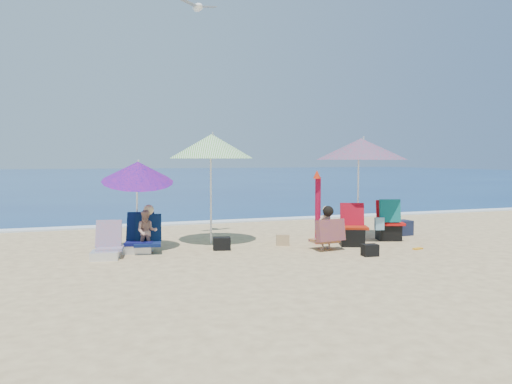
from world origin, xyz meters
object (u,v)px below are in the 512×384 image
object	(u,v)px
camp_chair_left	(352,233)
umbrella_blue	(138,172)
camp_chair_right	(389,225)
umbrella_striped	(212,146)
seagull	(198,7)
person_left	(147,231)
chair_navy	(139,242)
chair_rainbow	(107,249)
umbrella_turquoise	(361,149)
person_center	(327,229)
furled_umbrella	(318,204)

from	to	relation	value
camp_chair_left	umbrella_blue	bearing A→B (deg)	168.33
umbrella_blue	camp_chair_left	bearing A→B (deg)	-11.67
umbrella_blue	camp_chair_right	xyz separation A→B (m)	(5.17, -0.54, -1.18)
umbrella_striped	seagull	world-z (taller)	seagull
person_left	seagull	xyz separation A→B (m)	(1.21, 0.94, 4.44)
umbrella_striped	umbrella_blue	distance (m)	1.61
chair_navy	camp_chair_left	bearing A→B (deg)	-9.90
chair_navy	person_left	world-z (taller)	person_left
umbrella_blue	chair_rainbow	distance (m)	1.56
umbrella_turquoise	seagull	bearing A→B (deg)	164.43
umbrella_turquoise	seagull	distance (m)	4.50
umbrella_striped	person_center	bearing A→B (deg)	-37.21
camp_chair_right	person_left	distance (m)	5.05
umbrella_turquoise	furled_umbrella	xyz separation A→B (m)	(-1.13, -0.23, -1.11)
furled_umbrella	person_center	xyz separation A→B (m)	(-0.13, -0.66, -0.42)
chair_navy	person_center	bearing A→B (deg)	-16.46
umbrella_striped	person_left	xyz separation A→B (m)	(-1.38, -0.56, -1.59)
umbrella_striped	camp_chair_left	xyz separation A→B (m)	(2.60, -1.14, -1.74)
umbrella_turquoise	chair_navy	size ratio (longest dim) A/B	3.03
umbrella_striped	furled_umbrella	distance (m)	2.44
umbrella_striped	chair_navy	bearing A→B (deg)	-164.42
camp_chair_left	seagull	distance (m)	5.57
camp_chair_right	person_center	bearing A→B (deg)	-161.41
chair_navy	chair_rainbow	bearing A→B (deg)	-144.36
umbrella_striped	furled_umbrella	xyz separation A→B (m)	(2.01, -0.77, -1.16)
camp_chair_right	person_center	xyz separation A→B (m)	(-1.78, -0.60, 0.09)
chair_navy	chair_rainbow	distance (m)	0.73
umbrella_turquoise	person_left	distance (m)	4.78
chair_rainbow	person_left	world-z (taller)	person_left
umbrella_blue	chair_rainbow	size ratio (longest dim) A/B	2.65
umbrella_turquoise	person_left	size ratio (longest dim) A/B	2.55
chair_navy	person_left	distance (m)	0.28
person_left	camp_chair_right	bearing A→B (deg)	-3.13
person_left	umbrella_striped	bearing A→B (deg)	21.90
chair_navy	seagull	world-z (taller)	seagull
chair_rainbow	furled_umbrella	bearing A→B (deg)	1.11
furled_umbrella	camp_chair_left	bearing A→B (deg)	-32.27
furled_umbrella	person_center	distance (m)	0.79
camp_chair_left	camp_chair_right	bearing A→B (deg)	16.36
chair_navy	chair_rainbow	world-z (taller)	chair_navy
seagull	camp_chair_left	bearing A→B (deg)	-28.82
umbrella_turquoise	furled_umbrella	size ratio (longest dim) A/B	1.49
furled_umbrella	chair_rainbow	xyz separation A→B (m)	(-4.12, -0.08, -0.66)
seagull	furled_umbrella	bearing A→B (deg)	-27.84
chair_rainbow	camp_chair_right	size ratio (longest dim) A/B	0.78
chair_rainbow	camp_chair_left	size ratio (longest dim) A/B	0.82
furled_umbrella	chair_rainbow	distance (m)	4.18
furled_umbrella	umbrella_blue	bearing A→B (deg)	172.31
chair_navy	umbrella_striped	bearing A→B (deg)	15.58
camp_chair_left	person_left	bearing A→B (deg)	171.60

